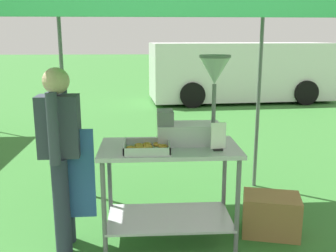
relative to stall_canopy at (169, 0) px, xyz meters
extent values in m
plane|color=#33702D|center=(-0.01, 5.06, -2.15)|extent=(70.00, 70.00, 0.00)
cylinder|color=slate|center=(-1.17, 1.21, -1.06)|extent=(0.04, 0.04, 2.18)
cylinder|color=slate|center=(1.17, 1.21, -1.06)|extent=(0.04, 0.04, 2.18)
cube|color=#B7B7BC|center=(0.00, -0.10, -1.25)|extent=(1.21, 0.65, 0.04)
cube|color=#B7B7BC|center=(0.00, -0.10, -1.91)|extent=(1.11, 0.60, 0.02)
cylinder|color=slate|center=(-0.56, -0.38, -1.71)|extent=(0.04, 0.04, 0.88)
cylinder|color=slate|center=(0.56, -0.38, -1.71)|extent=(0.04, 0.04, 0.88)
cylinder|color=slate|center=(-0.56, 0.18, -1.71)|extent=(0.04, 0.04, 0.88)
cylinder|color=slate|center=(0.56, 0.18, -1.71)|extent=(0.04, 0.04, 0.88)
cube|color=#B7B7BC|center=(-0.20, -0.24, -1.22)|extent=(0.38, 0.33, 0.01)
cube|color=#B7B7BC|center=(-0.20, -0.40, -1.19)|extent=(0.38, 0.01, 0.06)
cube|color=#B7B7BC|center=(-0.20, -0.08, -1.19)|extent=(0.38, 0.01, 0.06)
cube|color=#B7B7BC|center=(-0.38, -0.24, -1.19)|extent=(0.01, 0.33, 0.06)
cube|color=#B7B7BC|center=(-0.01, -0.24, -1.19)|extent=(0.01, 0.33, 0.06)
torus|color=gold|center=(-0.10, -0.13, -1.20)|extent=(0.10, 0.10, 0.03)
torus|color=gold|center=(-0.26, -0.15, -1.20)|extent=(0.09, 0.09, 0.03)
torus|color=gold|center=(-0.29, -0.34, -1.20)|extent=(0.11, 0.11, 0.03)
torus|color=gold|center=(-0.19, -0.20, -1.20)|extent=(0.09, 0.09, 0.03)
torus|color=gold|center=(-0.07, -0.29, -1.20)|extent=(0.09, 0.09, 0.03)
torus|color=gold|center=(-0.14, -0.34, -1.20)|extent=(0.11, 0.11, 0.03)
torus|color=gold|center=(-0.33, -0.23, -1.20)|extent=(0.11, 0.11, 0.03)
torus|color=gold|center=(-0.21, -0.27, -1.20)|extent=(0.11, 0.11, 0.03)
torus|color=gold|center=(-0.06, -0.20, -1.20)|extent=(0.10, 0.10, 0.03)
torus|color=gold|center=(-0.19, -0.13, -1.20)|extent=(0.11, 0.11, 0.03)
torus|color=gold|center=(-0.26, -0.22, -1.20)|extent=(0.11, 0.11, 0.03)
cube|color=#B7B7BC|center=(0.18, -0.01, -1.14)|extent=(0.56, 0.28, 0.18)
cube|color=slate|center=(-0.03, -0.01, -0.99)|extent=(0.14, 0.22, 0.12)
cylinder|color=slate|center=(0.40, -0.01, -0.87)|extent=(0.04, 0.04, 0.35)
cone|color=#B7B7BC|center=(0.40, -0.01, -0.59)|extent=(0.26, 0.26, 0.23)
cylinder|color=slate|center=(0.40, -0.01, -0.46)|extent=(0.27, 0.27, 0.02)
cube|color=black|center=(0.40, -0.25, -1.22)|extent=(0.08, 0.05, 0.02)
cube|color=white|center=(0.40, -0.25, -1.10)|extent=(0.13, 0.03, 0.22)
cylinder|color=#2D3347|center=(-0.93, -0.03, -1.72)|extent=(0.14, 0.14, 0.86)
cylinder|color=#2D3347|center=(-0.93, -0.23, -1.72)|extent=(0.14, 0.14, 0.86)
cube|color=#383D4C|center=(-0.93, -0.13, -1.03)|extent=(0.34, 0.23, 0.52)
cube|color=#335BA3|center=(-0.81, -0.13, -1.46)|extent=(0.32, 0.03, 0.80)
cylinder|color=#383D4C|center=(-0.94, 0.09, -1.00)|extent=(0.09, 0.09, 0.58)
cylinder|color=#383D4C|center=(-0.93, -0.35, -1.00)|extent=(0.09, 0.09, 0.58)
sphere|color=#DBB28E|center=(-0.93, -0.13, -0.65)|extent=(0.22, 0.22, 0.22)
cube|color=olive|center=(0.98, 0.00, -1.95)|extent=(0.60, 0.48, 0.39)
cube|color=white|center=(2.59, 7.90, -1.26)|extent=(5.33, 2.29, 1.60)
cube|color=#1E2833|center=(0.56, 7.74, -0.86)|extent=(0.22, 1.62, 0.70)
cylinder|color=black|center=(1.05, 6.85, -1.81)|extent=(0.70, 0.29, 0.68)
cylinder|color=black|center=(0.91, 8.70, -1.81)|extent=(0.70, 0.29, 0.68)
cylinder|color=black|center=(4.26, 7.10, -1.81)|extent=(0.70, 0.29, 0.68)
cylinder|color=black|center=(4.12, 8.95, -1.81)|extent=(0.70, 0.29, 0.68)
camera|label=1|loc=(-0.20, -3.32, -0.30)|focal=41.10mm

